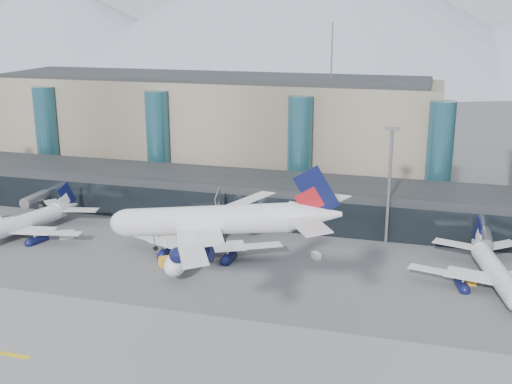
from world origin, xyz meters
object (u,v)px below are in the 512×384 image
at_px(veh_e, 467,280).
at_px(veh_g, 316,256).
at_px(jet_parked_left, 28,217).
at_px(jet_parked_right, 493,262).
at_px(hero_jet, 230,213).
at_px(veh_b, 164,235).
at_px(veh_h, 168,261).
at_px(jet_parked_mid, 202,232).
at_px(lightmast_mid, 389,179).
at_px(veh_a, 67,235).

bearing_deg(veh_e, veh_g, 156.90).
relative_size(jet_parked_left, jet_parked_right, 1.02).
height_order(hero_jet, jet_parked_left, hero_jet).
height_order(jet_parked_left, jet_parked_right, jet_parked_left).
distance_m(jet_parked_left, veh_b, 31.12).
bearing_deg(veh_h, veh_g, -21.66).
bearing_deg(jet_parked_mid, lightmast_mid, -69.63).
relative_size(jet_parked_left, veh_e, 10.64).
bearing_deg(jet_parked_left, jet_parked_mid, -74.14).
height_order(veh_b, veh_h, veh_h).
bearing_deg(veh_e, veh_a, 165.26).
distance_m(jet_parked_right, veh_h, 62.04).
relative_size(lightmast_mid, hero_jet, 0.73).
bearing_deg(veh_g, hero_jet, -44.99).
distance_m(veh_a, veh_g, 55.78).
relative_size(lightmast_mid, veh_b, 10.61).
bearing_deg(veh_g, veh_e, 41.75).
bearing_deg(veh_h, veh_b, 72.20).
xyz_separation_m(veh_a, veh_b, (20.57, 6.19, -0.16)).
bearing_deg(lightmast_mid, hero_jet, -107.75).
bearing_deg(veh_e, veh_h, 173.25).
bearing_deg(veh_g, jet_parked_mid, -122.66).
distance_m(lightmast_mid, jet_parked_right, 27.98).
xyz_separation_m(jet_parked_left, veh_a, (9.84, -0.46, -3.19)).
xyz_separation_m(hero_jet, jet_parked_mid, (-19.23, 39.41, -17.84)).
bearing_deg(veh_b, jet_parked_mid, -134.77).
distance_m(lightmast_mid, hero_jet, 58.22).
bearing_deg(jet_parked_left, lightmast_mid, -63.06).
height_order(jet_parked_mid, veh_h, jet_parked_mid).
bearing_deg(veh_a, jet_parked_mid, -22.51).
height_order(jet_parked_right, veh_h, jet_parked_right).
relative_size(lightmast_mid, veh_a, 8.43).
height_order(hero_jet, veh_g, hero_jet).
distance_m(veh_b, veh_g, 35.25).
relative_size(jet_parked_right, veh_b, 13.53).
height_order(lightmast_mid, jet_parked_mid, lightmast_mid).
bearing_deg(jet_parked_mid, hero_jet, -156.49).
relative_size(lightmast_mid, jet_parked_right, 0.78).
height_order(lightmast_mid, jet_parked_left, lightmast_mid).
distance_m(hero_jet, veh_h, 43.59).
bearing_deg(jet_parked_left, veh_b, -63.70).
distance_m(jet_parked_right, veh_e, 5.79).
bearing_deg(veh_h, jet_parked_mid, 22.83).
bearing_deg(veh_a, veh_e, -24.85).
bearing_deg(veh_e, hero_jet, -146.04).
bearing_deg(jet_parked_mid, veh_e, -95.10).
bearing_deg(jet_parked_left, veh_e, -75.73).
height_order(jet_parked_left, veh_h, jet_parked_left).
height_order(hero_jet, jet_parked_right, hero_jet).
height_order(jet_parked_mid, veh_e, jet_parked_mid).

